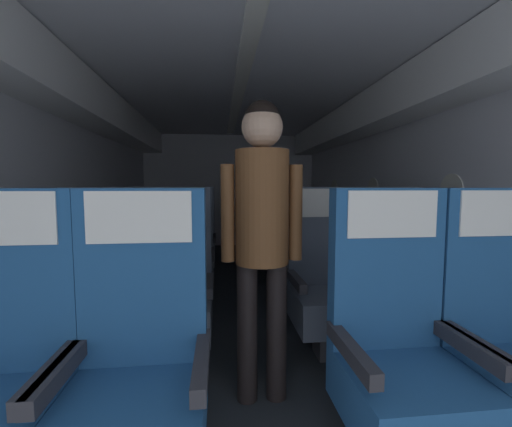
{
  "coord_description": "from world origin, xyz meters",
  "views": [
    {
      "loc": [
        -0.21,
        0.25,
        1.16
      ],
      "look_at": [
        0.12,
        3.21,
        0.91
      ],
      "focal_mm": 22.98,
      "sensor_mm": 36.0,
      "label": 1
    }
  ],
  "objects_px": {
    "seat_b_left_aisle": "(173,291)",
    "seat_c_left_window": "(133,260)",
    "seat_a_right_window": "(399,353)",
    "flight_attendant": "(262,220)",
    "seat_c_left_aisle": "(187,259)",
    "seat_b_right_window": "(327,284)",
    "seat_d_right_window": "(278,240)",
    "seat_b_right_aisle": "(392,282)",
    "seat_c_right_window": "(294,256)",
    "seat_d_left_aisle": "(194,242)",
    "seat_a_left_aisle": "(138,371)",
    "seat_b_left_window": "(95,293)",
    "seat_a_right_aisle": "(511,347)",
    "seat_d_right_aisle": "(316,240)",
    "seat_c_right_aisle": "(344,255)",
    "seat_d_left_window": "(153,243)"
  },
  "relations": [
    {
      "from": "seat_c_right_aisle",
      "to": "seat_b_left_aisle",
      "type": "bearing_deg",
      "value": -148.52
    },
    {
      "from": "seat_a_right_window",
      "to": "seat_c_left_aisle",
      "type": "height_order",
      "value": "same"
    },
    {
      "from": "seat_b_left_aisle",
      "to": "seat_d_left_window",
      "type": "distance_m",
      "value": 1.94
    },
    {
      "from": "seat_b_left_aisle",
      "to": "seat_d_left_aisle",
      "type": "height_order",
      "value": "same"
    },
    {
      "from": "seat_b_right_window",
      "to": "seat_c_right_window",
      "type": "xyz_separation_m",
      "value": [
        -0.01,
        0.93,
        0.0
      ]
    },
    {
      "from": "seat_c_left_window",
      "to": "seat_d_left_aisle",
      "type": "height_order",
      "value": "same"
    },
    {
      "from": "seat_c_right_window",
      "to": "seat_d_left_aisle",
      "type": "bearing_deg",
      "value": 137.84
    },
    {
      "from": "seat_b_right_window",
      "to": "seat_b_left_aisle",
      "type": "bearing_deg",
      "value": -178.7
    },
    {
      "from": "seat_b_left_window",
      "to": "seat_d_right_window",
      "type": "distance_m",
      "value": 2.42
    },
    {
      "from": "seat_b_left_window",
      "to": "seat_b_left_aisle",
      "type": "relative_size",
      "value": 1.0
    },
    {
      "from": "seat_a_left_aisle",
      "to": "seat_d_right_aisle",
      "type": "relative_size",
      "value": 1.0
    },
    {
      "from": "seat_d_left_aisle",
      "to": "seat_d_right_window",
      "type": "distance_m",
      "value": 1.04
    },
    {
      "from": "seat_c_left_window",
      "to": "seat_c_left_aisle",
      "type": "bearing_deg",
      "value": 1.24
    },
    {
      "from": "seat_a_left_aisle",
      "to": "flight_attendant",
      "type": "distance_m",
      "value": 0.88
    },
    {
      "from": "seat_b_right_window",
      "to": "seat_c_left_window",
      "type": "xyz_separation_m",
      "value": [
        -1.54,
        0.92,
        0.0
      ]
    },
    {
      "from": "seat_d_left_window",
      "to": "seat_a_left_aisle",
      "type": "bearing_deg",
      "value": -79.94
    },
    {
      "from": "seat_c_left_window",
      "to": "seat_c_right_window",
      "type": "distance_m",
      "value": 1.53
    },
    {
      "from": "seat_b_left_aisle",
      "to": "seat_c_left_aisle",
      "type": "height_order",
      "value": "same"
    },
    {
      "from": "seat_a_left_aisle",
      "to": "seat_c_right_window",
      "type": "relative_size",
      "value": 1.0
    },
    {
      "from": "seat_b_left_aisle",
      "to": "seat_d_left_window",
      "type": "bearing_deg",
      "value": 104.94
    },
    {
      "from": "seat_c_right_window",
      "to": "flight_attendant",
      "type": "distance_m",
      "value": 1.57
    },
    {
      "from": "seat_b_left_window",
      "to": "seat_c_left_aisle",
      "type": "xyz_separation_m",
      "value": [
        0.49,
        0.94,
        0.0
      ]
    },
    {
      "from": "seat_b_left_aisle",
      "to": "seat_c_right_window",
      "type": "height_order",
      "value": "same"
    },
    {
      "from": "seat_a_left_aisle",
      "to": "seat_b_right_aisle",
      "type": "relative_size",
      "value": 1.0
    },
    {
      "from": "seat_b_right_window",
      "to": "seat_b_right_aisle",
      "type": "bearing_deg",
      "value": -0.27
    },
    {
      "from": "seat_a_left_aisle",
      "to": "seat_b_left_window",
      "type": "height_order",
      "value": "same"
    },
    {
      "from": "seat_a_left_aisle",
      "to": "seat_b_left_window",
      "type": "distance_m",
      "value": 1.07
    },
    {
      "from": "seat_b_left_aisle",
      "to": "seat_c_left_window",
      "type": "height_order",
      "value": "same"
    },
    {
      "from": "flight_attendant",
      "to": "seat_b_left_window",
      "type": "bearing_deg",
      "value": -45.0
    },
    {
      "from": "seat_d_right_aisle",
      "to": "flight_attendant",
      "type": "distance_m",
      "value": 2.57
    },
    {
      "from": "seat_b_left_aisle",
      "to": "seat_a_right_window",
      "type": "bearing_deg",
      "value": -41.77
    },
    {
      "from": "seat_a_right_window",
      "to": "seat_d_left_window",
      "type": "xyz_separation_m",
      "value": [
        -1.53,
        2.8,
        0.0
      ]
    },
    {
      "from": "seat_c_left_aisle",
      "to": "seat_d_right_window",
      "type": "height_order",
      "value": "same"
    },
    {
      "from": "seat_b_right_window",
      "to": "seat_c_left_window",
      "type": "relative_size",
      "value": 1.0
    },
    {
      "from": "seat_b_right_aisle",
      "to": "seat_b_right_window",
      "type": "height_order",
      "value": "same"
    },
    {
      "from": "seat_c_right_window",
      "to": "seat_d_right_aisle",
      "type": "height_order",
      "value": "same"
    },
    {
      "from": "seat_c_right_aisle",
      "to": "flight_attendant",
      "type": "relative_size",
      "value": 0.72
    },
    {
      "from": "seat_d_left_window",
      "to": "seat_d_right_aisle",
      "type": "height_order",
      "value": "same"
    },
    {
      "from": "seat_a_right_window",
      "to": "seat_c_left_aisle",
      "type": "bearing_deg",
      "value": 119.01
    },
    {
      "from": "seat_d_right_aisle",
      "to": "seat_c_left_window",
      "type": "bearing_deg",
      "value": -155.34
    },
    {
      "from": "seat_b_right_aisle",
      "to": "flight_attendant",
      "type": "distance_m",
      "value": 1.21
    },
    {
      "from": "seat_d_left_window",
      "to": "seat_b_left_window",
      "type": "bearing_deg",
      "value": -89.8
    },
    {
      "from": "seat_c_right_window",
      "to": "seat_d_right_aisle",
      "type": "distance_m",
      "value": 1.04
    },
    {
      "from": "seat_b_left_window",
      "to": "seat_d_left_aisle",
      "type": "bearing_deg",
      "value": 75.42
    },
    {
      "from": "seat_a_right_aisle",
      "to": "seat_b_right_window",
      "type": "relative_size",
      "value": 1.0
    },
    {
      "from": "seat_b_left_aisle",
      "to": "seat_b_right_aisle",
      "type": "bearing_deg",
      "value": 0.8
    },
    {
      "from": "seat_b_left_aisle",
      "to": "seat_b_right_aisle",
      "type": "relative_size",
      "value": 1.0
    },
    {
      "from": "seat_b_right_aisle",
      "to": "seat_a_right_aisle",
      "type": "bearing_deg",
      "value": -89.33
    },
    {
      "from": "seat_a_right_window",
      "to": "flight_attendant",
      "type": "bearing_deg",
      "value": 136.55
    },
    {
      "from": "seat_d_right_window",
      "to": "seat_c_left_aisle",
      "type": "bearing_deg",
      "value": -137.88
    }
  ]
}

